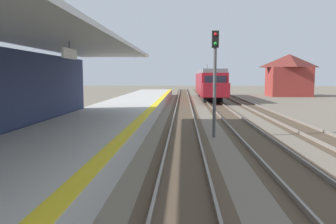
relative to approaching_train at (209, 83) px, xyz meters
name	(u,v)px	position (x,y,z in m)	size (l,w,h in m)	color
station_platform	(85,134)	(-7.80, -30.19, -1.73)	(5.00, 80.00, 0.91)	#B7B5AD
track_pair_nearest_platform	(184,130)	(-3.40, -26.19, -2.13)	(2.34, 120.00, 0.16)	#4C3D2D
track_pair_middle	(245,130)	(0.00, -26.19, -2.13)	(2.34, 120.00, 0.16)	#4C3D2D
track_pair_far_side	(307,130)	(3.40, -26.19, -2.13)	(2.34, 120.00, 0.16)	#4C3D2D
approaching_train	(209,83)	(0.00, 0.00, 0.00)	(2.93, 19.60, 4.76)	maroon
rail_signal_post	(215,73)	(-1.91, -28.20, 1.02)	(0.32, 0.34, 5.20)	#4C4C4C
distant_trackside_house	(289,74)	(12.66, 7.06, 1.16)	(6.60, 5.28, 6.40)	maroon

